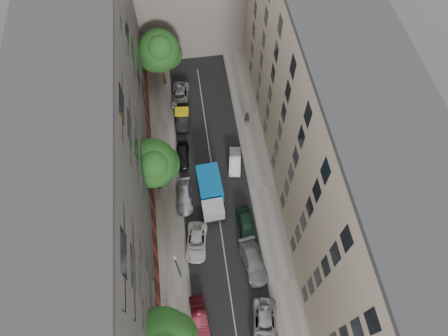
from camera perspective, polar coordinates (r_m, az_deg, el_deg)
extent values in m
plane|color=#4C4C49|center=(46.24, -1.21, -3.65)|extent=(120.00, 120.00, 0.00)
cube|color=black|center=(46.23, -1.21, -3.64)|extent=(8.00, 44.00, 0.02)
cube|color=gray|center=(46.26, -8.00, -4.42)|extent=(3.00, 44.00, 0.15)
cube|color=gray|center=(46.72, 5.50, -2.75)|extent=(3.00, 44.00, 0.15)
cube|color=#4A4845|center=(38.60, -17.90, 1.18)|extent=(8.00, 44.00, 20.00)
cube|color=#BDAA93|center=(39.70, 14.53, 4.98)|extent=(8.00, 44.00, 20.00)
cube|color=black|center=(45.37, -1.87, -4.09)|extent=(2.71, 6.27, 0.34)
cube|color=#B7B9BC|center=(43.52, -1.55, -6.02)|extent=(2.37, 1.94, 1.94)
cube|color=blue|center=(44.78, -2.08, -2.25)|extent=(2.71, 4.23, 2.05)
cylinder|color=black|center=(44.57, -2.91, -6.82)|extent=(0.32, 0.96, 0.96)
cylinder|color=black|center=(44.64, -0.13, -6.47)|extent=(0.32, 0.96, 0.96)
cylinder|color=black|center=(46.32, -3.47, -2.33)|extent=(0.32, 0.96, 0.96)
cylinder|color=black|center=(46.38, -0.82, -2.01)|extent=(0.32, 0.96, 0.96)
imported|color=#480E16|center=(41.28, -3.53, -20.48)|extent=(1.78, 4.22, 1.35)
imported|color=silver|center=(43.30, -3.95, -10.52)|extent=(2.89, 4.91, 1.28)
imported|color=silver|center=(45.53, -5.69, -4.13)|extent=(1.97, 4.50, 1.29)
imported|color=black|center=(48.33, -5.96, 1.90)|extent=(1.92, 3.98, 1.31)
imported|color=black|center=(51.51, -5.93, 7.23)|extent=(2.01, 4.53, 1.44)
imported|color=#BCBCC2|center=(53.84, -6.27, 10.19)|extent=(2.89, 5.05, 1.33)
imported|color=#B7B8BC|center=(41.25, 5.83, -21.41)|extent=(3.18, 5.39, 1.41)
imported|color=gray|center=(42.52, 4.20, -13.24)|extent=(2.79, 5.40, 1.50)
imported|color=#152F21|center=(43.89, 3.22, -8.06)|extent=(1.91, 4.42, 1.49)
imported|color=silver|center=(47.61, 1.56, 0.95)|extent=(1.97, 4.03, 1.27)
cylinder|color=#382619|center=(45.79, -9.41, -2.05)|extent=(0.36, 0.36, 2.71)
cylinder|color=#382619|center=(43.79, -9.84, -0.61)|extent=(0.24, 0.24, 1.94)
sphere|color=#23531B|center=(42.18, -10.22, 0.67)|extent=(5.26, 5.26, 5.26)
sphere|color=#23531B|center=(43.09, -8.87, 0.63)|extent=(3.94, 3.94, 3.94)
sphere|color=#23531B|center=(42.46, -11.00, -0.39)|extent=(3.68, 3.68, 3.68)
sphere|color=#23531B|center=(40.89, -10.10, 0.48)|extent=(3.42, 3.42, 3.42)
cylinder|color=#382619|center=(55.30, -8.63, 12.91)|extent=(0.36, 0.36, 2.82)
cylinder|color=#382619|center=(53.59, -8.97, 14.68)|extent=(0.24, 0.24, 2.02)
sphere|color=#23531B|center=(52.24, -9.28, 16.21)|extent=(5.31, 5.31, 5.31)
sphere|color=#23531B|center=(53.15, -8.16, 15.88)|extent=(3.98, 3.98, 3.98)
sphere|color=#23531B|center=(52.30, -9.94, 15.28)|extent=(3.72, 3.72, 3.72)
sphere|color=#23531B|center=(50.93, -9.16, 16.48)|extent=(3.45, 3.45, 3.45)
cylinder|color=#1C6332|center=(39.90, -6.59, -14.05)|extent=(0.14, 0.14, 6.13)
sphere|color=silver|center=(36.88, -7.09, -12.66)|extent=(0.36, 0.36, 0.36)
imported|color=black|center=(50.79, 3.27, 7.20)|extent=(0.76, 0.56, 1.91)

